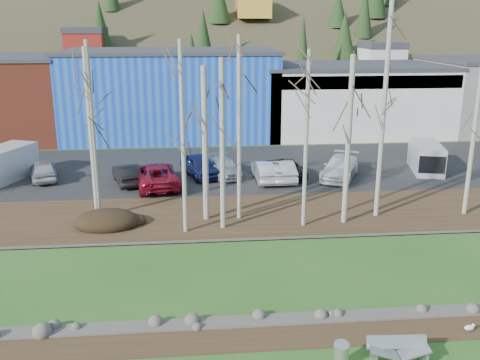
{
  "coord_description": "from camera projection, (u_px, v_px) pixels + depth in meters",
  "views": [
    {
      "loc": [
        -4.27,
        -14.45,
        10.77
      ],
      "look_at": [
        -1.62,
        13.49,
        2.5
      ],
      "focal_mm": 40.0,
      "sensor_mm": 36.0,
      "label": 1
    }
  ],
  "objects": [
    {
      "name": "river",
      "position": [
        289.0,
        271.0,
        24.11
      ],
      "size": [
        80.0,
        8.0,
        0.9
      ],
      "primitive_type": null,
      "color": "black",
      "rests_on": "ground"
    },
    {
      "name": "car_6",
      "position": [
        285.0,
        167.0,
        38.44
      ],
      "size": [
        2.71,
        4.94,
        1.31
      ],
      "primitive_type": "imported",
      "rotation": [
        0.0,
        0.0,
        3.26
      ],
      "color": "#272729",
      "rests_on": "parking_lot"
    },
    {
      "name": "car_0",
      "position": [
        44.0,
        170.0,
        37.53
      ],
      "size": [
        2.8,
        4.51,
        1.43
      ],
      "primitive_type": "imported",
      "rotation": [
        0.0,
        0.0,
        3.43
      ],
      "color": "#BBBCBE",
      "rests_on": "parking_lot"
    },
    {
      "name": "dirt_strip",
      "position": [
        315.0,
        334.0,
        19.23
      ],
      "size": [
        80.0,
        1.8,
        0.03
      ],
      "primitive_type": "cube",
      "color": "#382616",
      "rests_on": "ground"
    },
    {
      "name": "birch_1",
      "position": [
        93.0,
        133.0,
        29.0
      ],
      "size": [
        0.22,
        0.22,
        9.8
      ],
      "color": "#B0A99F",
      "rests_on": "far_bank"
    },
    {
      "name": "birch_8",
      "position": [
        348.0,
        142.0,
        28.42
      ],
      "size": [
        0.29,
        0.29,
        9.08
      ],
      "color": "#B0A99F",
      "rests_on": "far_bank"
    },
    {
      "name": "car_7",
      "position": [
        340.0,
        167.0,
        37.99
      ],
      "size": [
        4.18,
        5.57,
        1.5
      ],
      "primitive_type": "imported",
      "rotation": [
        0.0,
        0.0,
        -0.46
      ],
      "color": "white",
      "rests_on": "parking_lot"
    },
    {
      "name": "litter_bin",
      "position": [
        341.0,
        357.0,
        17.23
      ],
      "size": [
        0.58,
        0.58,
        0.83
      ],
      "primitive_type": "cylinder",
      "rotation": [
        0.0,
        0.0,
        -0.24
      ],
      "color": "#AFB1B4",
      "rests_on": "ground"
    },
    {
      "name": "bench_damaged",
      "position": [
        398.0,
        351.0,
        17.51
      ],
      "size": [
        2.02,
        0.77,
        0.88
      ],
      "rotation": [
        0.0,
        0.0,
        -0.06
      ],
      "color": "#AFB1B4",
      "rests_on": "ground"
    },
    {
      "name": "near_bank_rocks",
      "position": [
        309.0,
        319.0,
        20.19
      ],
      "size": [
        80.0,
        0.8,
        0.5
      ],
      "primitive_type": null,
      "color": "#47423D",
      "rests_on": "ground"
    },
    {
      "name": "seagull",
      "position": [
        470.0,
        327.0,
        19.34
      ],
      "size": [
        0.43,
        0.2,
        0.31
      ],
      "rotation": [
        0.0,
        0.0,
        0.07
      ],
      "color": "gold",
      "rests_on": "ground"
    },
    {
      "name": "building_blue",
      "position": [
        172.0,
        93.0,
        52.76
      ],
      "size": [
        20.4,
        12.24,
        8.3
      ],
      "color": "blue",
      "rests_on": "ground"
    },
    {
      "name": "van_white",
      "position": [
        427.0,
        158.0,
        39.61
      ],
      "size": [
        2.98,
        4.98,
        2.03
      ],
      "rotation": [
        0.0,
        0.0,
        -0.24
      ],
      "color": "silver",
      "rests_on": "parking_lot"
    },
    {
      "name": "birch_4",
      "position": [
        222.0,
        146.0,
        27.63
      ],
      "size": [
        0.27,
        0.27,
        8.98
      ],
      "color": "#B0A99F",
      "rests_on": "far_bank"
    },
    {
      "name": "building_white",
      "position": [
        349.0,
        98.0,
        54.58
      ],
      "size": [
        18.36,
        12.24,
        6.8
      ],
      "color": "silver",
      "rests_on": "ground"
    },
    {
      "name": "van_grey",
      "position": [
        0.0,
        165.0,
        37.05
      ],
      "size": [
        3.97,
        5.68,
        2.29
      ],
      "rotation": [
        0.0,
        0.0,
        -0.38
      ],
      "color": "silver",
      "rests_on": "parking_lot"
    },
    {
      "name": "far_bank",
      "position": [
        266.0,
        214.0,
        31.06
      ],
      "size": [
        80.0,
        7.0,
        0.15
      ],
      "primitive_type": "cube",
      "color": "#382616",
      "rests_on": "ground"
    },
    {
      "name": "car_2",
      "position": [
        156.0,
        175.0,
        35.94
      ],
      "size": [
        3.61,
        6.15,
        1.61
      ],
      "primitive_type": "imported",
      "rotation": [
        0.0,
        0.0,
        3.31
      ],
      "color": "maroon",
      "rests_on": "parking_lot"
    },
    {
      "name": "birch_0",
      "position": [
        91.0,
        136.0,
        29.04
      ],
      "size": [
        0.26,
        0.26,
        9.45
      ],
      "color": "#B0A99F",
      "rests_on": "far_bank"
    },
    {
      "name": "birch_2",
      "position": [
        205.0,
        145.0,
        29.0
      ],
      "size": [
        0.32,
        0.32,
        8.5
      ],
      "color": "#B0A99F",
      "rests_on": "far_bank"
    },
    {
      "name": "car_1",
      "position": [
        127.0,
        174.0,
        36.65
      ],
      "size": [
        2.57,
        4.35,
        1.35
      ],
      "primitive_type": "imported",
      "rotation": [
        0.0,
        0.0,
        3.44
      ],
      "color": "black",
      "rests_on": "parking_lot"
    },
    {
      "name": "dirt_mound",
      "position": [
        107.0,
        220.0,
        28.97
      ],
      "size": [
        3.49,
        2.47,
        0.68
      ],
      "primitive_type": "ellipsoid",
      "color": "black",
      "rests_on": "far_bank"
    },
    {
      "name": "parking_lot",
      "position": [
        247.0,
        168.0,
        41.09
      ],
      "size": [
        80.0,
        14.0,
        0.14
      ],
      "primitive_type": "cube",
      "color": "black",
      "rests_on": "ground"
    },
    {
      "name": "birch_7",
      "position": [
        384.0,
        113.0,
        29.04
      ],
      "size": [
        0.26,
        0.26,
        11.79
      ],
      "color": "#B0A99F",
      "rests_on": "far_bank"
    },
    {
      "name": "car_4",
      "position": [
        200.0,
        166.0,
        38.39
      ],
      "size": [
        3.18,
        4.83,
        1.53
      ],
      "primitive_type": "imported",
      "rotation": [
        0.0,
        0.0,
        0.34
      ],
      "color": "#17204D",
      "rests_on": "parking_lot"
    },
    {
      "name": "car_3",
      "position": [
        224.0,
        167.0,
        38.59
      ],
      "size": [
        2.52,
        4.63,
        1.27
      ],
      "primitive_type": "imported",
      "rotation": [
        0.0,
        0.0,
        0.17
      ],
      "color": "#A7A9AF",
      "rests_on": "parking_lot"
    },
    {
      "name": "car_8",
      "position": [
        266.0,
        171.0,
        37.32
      ],
      "size": [
        1.64,
        4.39,
        1.43
      ],
      "primitive_type": "imported",
      "rotation": [
        0.0,
        0.0,
        3.17
      ],
      "color": "silver",
      "rests_on": "parking_lot"
    },
    {
      "name": "birch_3",
      "position": [
        183.0,
        140.0,
        26.98
      ],
      "size": [
        0.23,
        0.23,
        9.89
      ],
      "color": "#B0A99F",
      "rests_on": "far_bank"
    },
    {
      "name": "birch_9",
      "position": [
        475.0,
        123.0,
        29.52
      ],
      "size": [
        0.25,
        0.25,
        10.58
      ],
      "color": "#B0A99F",
      "rests_on": "far_bank"
    },
    {
      "name": "far_bank_rocks",
      "position": [
        275.0,
        237.0,
        28.02
      ],
      "size": [
        80.0,
        0.8,
        0.46
      ],
      "primitive_type": null,
      "color": "#47423D",
      "rests_on": "ground"
    },
    {
      "name": "birch_6",
      "position": [
        306.0,
        141.0,
        27.9
      ],
      "size": [
        0.22,
        0.22,
        9.38
      ],
      "color": "#B0A99F",
      "rests_on": "far_bank"
    },
    {
      "name": "car_5",
      "position": [
        281.0,
        170.0,
        37.41
      ],
      "size": [
        1.64,
        4.39,
        1.43
      ],
      "primitive_type": "imported",
      "rotation": [
        0.0,
        0.0,
        3.17
      ],
      "color": "silver",
      "rests_on": "parking_lot"
    },
    {
      "name": "birch_5",
      "position": [
        239.0,
        131.0,
        28.89
      ],
      "size": [
        0.24,
        0.24,
        10.05
      ],
      "color": "#B0A99F",
      "rests_on": "far_bank"
    }
  ]
}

